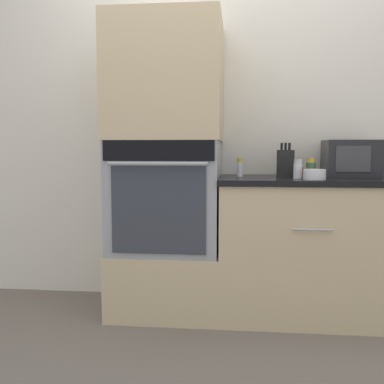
# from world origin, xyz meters

# --- Properties ---
(ground_plane) EXTENTS (12.00, 12.00, 0.00)m
(ground_plane) POSITION_xyz_m (0.00, 0.00, 0.00)
(ground_plane) COLOR #6B6056
(wall_back) EXTENTS (8.00, 0.05, 2.50)m
(wall_back) POSITION_xyz_m (0.00, 0.63, 1.25)
(wall_back) COLOR silver
(wall_back) RESTS_ON ground_plane
(oven_cabinet_base) EXTENTS (0.70, 0.60, 0.40)m
(oven_cabinet_base) POSITION_xyz_m (-0.35, 0.30, 0.20)
(oven_cabinet_base) COLOR beige
(oven_cabinet_base) RESTS_ON ground_plane
(wall_oven) EXTENTS (0.67, 0.64, 0.70)m
(wall_oven) POSITION_xyz_m (-0.35, 0.30, 0.75)
(wall_oven) COLOR #9EA0A5
(wall_oven) RESTS_ON oven_cabinet_base
(oven_cabinet_upper) EXTENTS (0.70, 0.60, 0.75)m
(oven_cabinet_upper) POSITION_xyz_m (-0.35, 0.30, 1.48)
(oven_cabinet_upper) COLOR beige
(oven_cabinet_upper) RESTS_ON wall_oven
(counter_unit) EXTENTS (1.06, 0.63, 0.87)m
(counter_unit) POSITION_xyz_m (0.52, 0.30, 0.44)
(counter_unit) COLOR beige
(counter_unit) RESTS_ON ground_plane
(microwave) EXTENTS (0.33, 0.28, 0.23)m
(microwave) POSITION_xyz_m (0.82, 0.42, 0.99)
(microwave) COLOR #232326
(microwave) RESTS_ON counter_unit
(knife_block) EXTENTS (0.10, 0.14, 0.21)m
(knife_block) POSITION_xyz_m (0.40, 0.38, 0.96)
(knife_block) COLOR black
(knife_block) RESTS_ON counter_unit
(bowl) EXTENTS (0.13, 0.13, 0.06)m
(bowl) POSITION_xyz_m (0.55, 0.13, 0.90)
(bowl) COLOR white
(bowl) RESTS_ON counter_unit
(condiment_jar_near) EXTENTS (0.04, 0.04, 0.12)m
(condiment_jar_near) POSITION_xyz_m (0.12, 0.35, 0.93)
(condiment_jar_near) COLOR silver
(condiment_jar_near) RESTS_ON counter_unit
(condiment_jar_mid) EXTENTS (0.04, 0.04, 0.06)m
(condiment_jar_mid) POSITION_xyz_m (0.48, 0.27, 0.91)
(condiment_jar_mid) COLOR brown
(condiment_jar_mid) RESTS_ON counter_unit
(condiment_jar_far) EXTENTS (0.06, 0.06, 0.12)m
(condiment_jar_far) POSITION_xyz_m (0.55, 0.32, 0.93)
(condiment_jar_far) COLOR #427047
(condiment_jar_far) RESTS_ON counter_unit
(condiment_jar_back) EXTENTS (0.05, 0.05, 0.11)m
(condiment_jar_back) POSITION_xyz_m (0.46, 0.21, 0.93)
(condiment_jar_back) COLOR silver
(condiment_jar_back) RESTS_ON counter_unit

